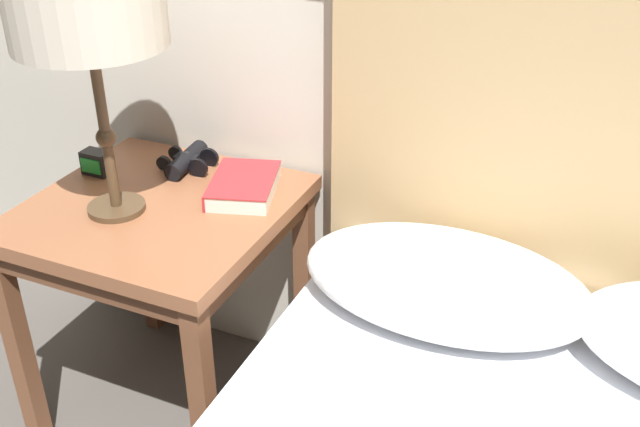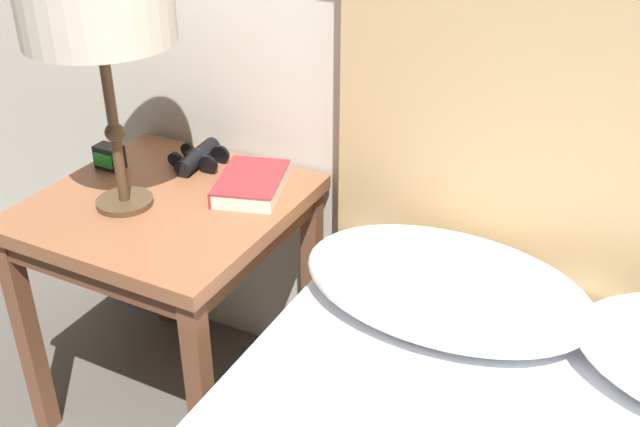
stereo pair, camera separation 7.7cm
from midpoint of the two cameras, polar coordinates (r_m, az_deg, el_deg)
name	(u,v)px [view 2 (the right image)]	position (r m, az deg, el deg)	size (l,w,h in m)	color
nightstand	(168,229)	(1.82, -10.32, -1.20)	(0.58, 0.58, 0.61)	brown
table_lamp	(96,6)	(1.61, -15.34, 14.98)	(0.32, 0.32, 0.55)	#4C3823
book_on_nightstand	(250,183)	(1.78, -4.10, 2.28)	(0.20, 0.25, 0.04)	silver
binoculars_pair	(198,157)	(1.92, -8.12, 4.28)	(0.14, 0.16, 0.05)	black
alarm_clock	(109,157)	(1.95, -14.66, 4.17)	(0.07, 0.05, 0.06)	black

